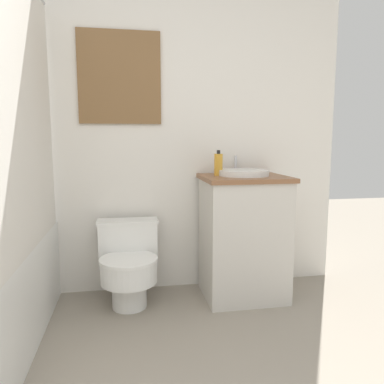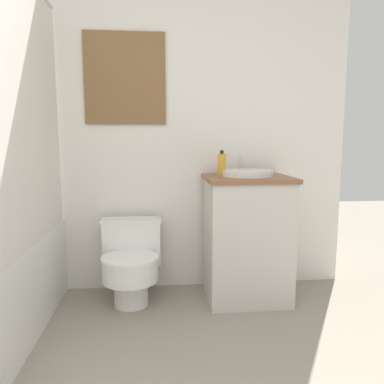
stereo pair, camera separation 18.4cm
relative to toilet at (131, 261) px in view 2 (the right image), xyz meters
The scene contains 5 objects.
wall_back 1.01m from the toilet, 98.95° to the left, with size 3.28×0.07×2.50m.
toilet is the anchor object (origin of this frame).
vanity 0.81m from the toilet, ahead, with size 0.58×0.50×0.86m.
sink 0.99m from the toilet, ahead, with size 0.35×0.38×0.13m.
soap_bottle 0.91m from the toilet, ahead, with size 0.06×0.06×0.17m.
Camera 2 is at (0.22, -0.35, 1.11)m, focal length 35.00 mm.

